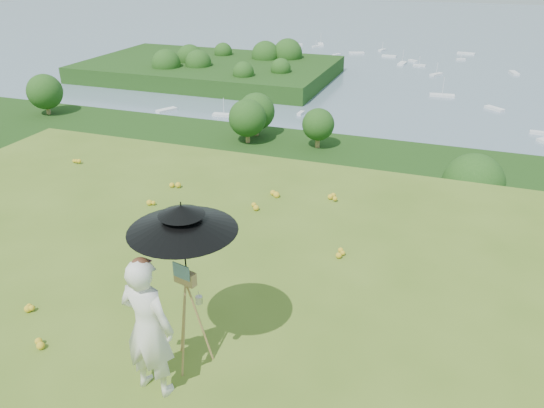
% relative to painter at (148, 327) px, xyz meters
% --- Properties ---
extents(ground, '(14.00, 14.00, 0.00)m').
position_rel_painter_xyz_m(ground, '(-1.64, 1.20, -0.95)').
color(ground, '#557421').
rests_on(ground, ground).
extents(forest_slope, '(140.00, 56.00, 22.00)m').
position_rel_painter_xyz_m(forest_slope, '(-1.64, 36.20, -29.95)').
color(forest_slope, '#1D3D10').
rests_on(forest_slope, bay_water).
extents(shoreline_tier, '(170.00, 28.00, 8.00)m').
position_rel_painter_xyz_m(shoreline_tier, '(-1.64, 76.20, -36.95)').
color(shoreline_tier, gray).
rests_on(shoreline_tier, bay_water).
extents(bay_water, '(700.00, 700.00, 0.00)m').
position_rel_painter_xyz_m(bay_water, '(-1.64, 241.20, -34.95)').
color(bay_water, slate).
rests_on(bay_water, ground).
extents(peninsula, '(90.00, 60.00, 12.00)m').
position_rel_painter_xyz_m(peninsula, '(-76.64, 156.20, -29.95)').
color(peninsula, '#1D3D10').
rests_on(peninsula, bay_water).
extents(slope_trees, '(110.00, 50.00, 6.00)m').
position_rel_painter_xyz_m(slope_trees, '(-1.64, 36.20, -15.95)').
color(slope_trees, '#194414').
rests_on(slope_trees, forest_slope).
extents(harbor_town, '(110.00, 22.00, 5.00)m').
position_rel_painter_xyz_m(harbor_town, '(-1.64, 76.20, -30.45)').
color(harbor_town, silver).
rests_on(harbor_town, shoreline_tier).
extents(moored_boats, '(140.00, 140.00, 0.70)m').
position_rel_painter_xyz_m(moored_boats, '(-14.14, 162.20, -34.60)').
color(moored_boats, white).
rests_on(moored_boats, bay_water).
extents(wildflowers, '(10.00, 10.50, 0.12)m').
position_rel_painter_xyz_m(wildflowers, '(-1.64, 1.45, -0.89)').
color(wildflowers, gold).
rests_on(wildflowers, ground).
extents(painter, '(0.73, 0.51, 1.89)m').
position_rel_painter_xyz_m(painter, '(0.00, 0.00, 0.00)').
color(painter, white).
rests_on(painter, ground).
extents(field_easel, '(0.72, 0.72, 1.56)m').
position_rel_painter_xyz_m(field_easel, '(0.22, 0.57, -0.17)').
color(field_easel, olive).
rests_on(field_easel, ground).
extents(sun_umbrella, '(1.54, 1.54, 1.08)m').
position_rel_painter_xyz_m(sun_umbrella, '(0.23, 0.60, 0.88)').
color(sun_umbrella, black).
rests_on(sun_umbrella, field_easel).
extents(painter_cap, '(0.26, 0.29, 0.10)m').
position_rel_painter_xyz_m(painter_cap, '(0.00, 0.00, 0.89)').
color(painter_cap, '#C56C76').
rests_on(painter_cap, painter).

